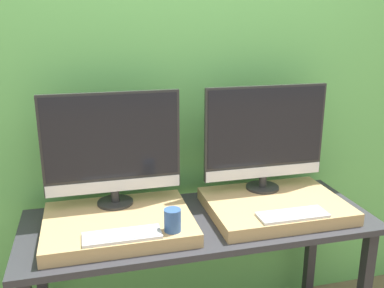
{
  "coord_description": "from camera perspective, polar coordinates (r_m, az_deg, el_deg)",
  "views": [
    {
      "loc": [
        -0.49,
        -1.46,
        1.69
      ],
      "look_at": [
        0.0,
        0.45,
        1.1
      ],
      "focal_mm": 40.0,
      "sensor_mm": 36.0,
      "label": 1
    }
  ],
  "objects": [
    {
      "name": "wooden_riser_right",
      "position": [
        2.16,
        10.96,
        -8.07
      ],
      "size": [
        0.65,
        0.5,
        0.06
      ],
      "color": "tan",
      "rests_on": "workbench"
    },
    {
      "name": "wooden_riser_left",
      "position": [
        1.98,
        -9.76,
        -10.4
      ],
      "size": [
        0.65,
        0.5,
        0.06
      ],
      "color": "tan",
      "rests_on": "workbench"
    },
    {
      "name": "keyboard_left",
      "position": [
        1.8,
        -9.3,
        -11.91
      ],
      "size": [
        0.32,
        0.11,
        0.01
      ],
      "color": "silver",
      "rests_on": "wooden_riser_left"
    },
    {
      "name": "wall_back",
      "position": [
        2.25,
        -1.54,
        6.57
      ],
      "size": [
        8.0,
        0.04,
        2.6
      ],
      "color": "#66B75B",
      "rests_on": "ground_plane"
    },
    {
      "name": "keyboard_right",
      "position": [
        2.0,
        13.25,
        -9.14
      ],
      "size": [
        0.32,
        0.11,
        0.01
      ],
      "color": "silver",
      "rests_on": "wooden_riser_right"
    },
    {
      "name": "monitor_right",
      "position": [
        2.18,
        9.73,
        1.16
      ],
      "size": [
        0.63,
        0.17,
        0.54
      ],
      "color": "#282828",
      "rests_on": "wooden_riser_right"
    },
    {
      "name": "workbench",
      "position": [
        2.1,
        0.98,
        -12.13
      ],
      "size": [
        1.65,
        0.62,
        0.77
      ],
      "color": "#2D2D33",
      "rests_on": "ground_plane"
    },
    {
      "name": "mug",
      "position": [
        1.81,
        -2.61,
        -10.11
      ],
      "size": [
        0.07,
        0.07,
        0.1
      ],
      "color": "#335693",
      "rests_on": "wooden_riser_left"
    },
    {
      "name": "monitor_left",
      "position": [
        2.0,
        -10.59,
        -0.29
      ],
      "size": [
        0.63,
        0.17,
        0.54
      ],
      "color": "#282828",
      "rests_on": "wooden_riser_left"
    }
  ]
}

